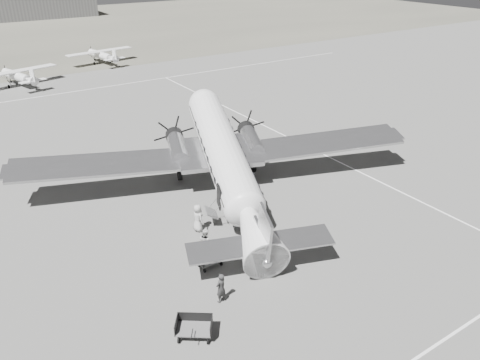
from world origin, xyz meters
name	(u,v)px	position (x,y,z in m)	size (l,w,h in m)	color
ground	(255,222)	(0.00, 0.00, 0.00)	(260.00, 260.00, 0.00)	slate
taxi_line_near	(426,352)	(0.00, -14.00, 0.01)	(60.00, 0.15, 0.01)	white
taxi_line_right	(375,179)	(12.00, 0.00, 0.01)	(0.15, 80.00, 0.01)	white
taxi_line_horizon	(84,90)	(0.00, 40.00, 0.01)	(90.00, 0.15, 0.01)	white
grass_infield	(10,33)	(0.00, 95.00, 0.00)	(260.00, 90.00, 0.01)	#636053
hangar_main	(10,6)	(5.00, 120.00, 3.30)	(42.00, 14.00, 6.60)	#5D5D5D
dc3_airliner	(225,160)	(0.24, 4.32, 3.01)	(31.56, 21.90, 6.01)	#B0B0B3
light_plane_left	(18,78)	(-6.73, 46.67, 1.19)	(11.45, 9.29, 2.38)	white
light_plane_right	(102,57)	(7.34, 54.06, 1.16)	(11.19, 9.08, 2.32)	white
baggage_cart_near	(210,260)	(-5.18, -2.65, 0.42)	(1.50, 1.06, 0.85)	#5A5A5A
baggage_cart_far	(194,328)	(-8.64, -7.14, 0.52)	(1.85, 1.30, 1.04)	#5A5A5A
ground_crew	(221,288)	(-6.22, -5.66, 0.89)	(0.65, 0.43, 1.78)	#2D2D2D
ramp_agent	(206,242)	(-4.80, -1.56, 0.94)	(0.92, 0.71, 1.88)	silver
passenger	(198,218)	(-3.84, 1.20, 0.97)	(0.95, 0.62, 1.94)	#ADACAA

